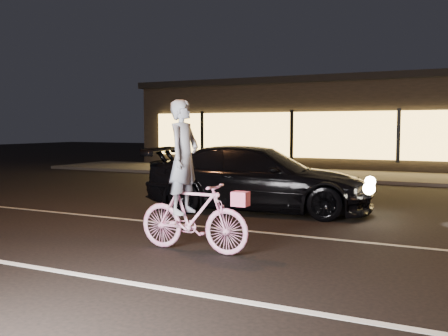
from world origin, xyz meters
The scene contains 7 objects.
ground centered at (0.00, 0.00, 0.00)m, with size 90.00×90.00×0.00m, color black.
lane_stripe_near centered at (0.00, -1.50, 0.00)m, with size 60.00×0.12×0.01m, color silver.
lane_stripe_far centered at (0.00, 2.00, 0.00)m, with size 60.00×0.10×0.01m, color gray.
sidewalk centered at (0.00, 13.00, 0.06)m, with size 30.00×4.00×0.12m, color #383533.
storefront centered at (0.00, 18.97, 2.15)m, with size 25.40×8.42×4.20m.
cyclist centered at (-1.39, 0.22, 0.84)m, with size 1.87×0.64×2.35m.
sedan centered at (-1.86, 4.21, 0.75)m, with size 5.41×2.83×1.50m.
Camera 1 is at (2.39, -6.43, 1.92)m, focal length 40.00 mm.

